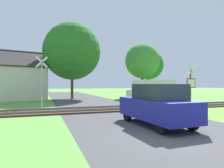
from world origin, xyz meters
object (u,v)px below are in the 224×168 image
Objects in this scene: stop_sign_near at (191,85)px; mail_truck at (152,90)px; crossing_sign_far at (42,78)px; tree_right at (142,61)px; tree_far at (149,65)px; parked_car at (157,105)px; tree_center at (72,51)px; house at (10,82)px.

mail_truck is at bearing -95.21° from stop_sign_near.
tree_right reaches higher than crossing_sign_far.
crossing_sign_far is at bearing -142.77° from tree_far.
stop_sign_near reaches higher than parked_car.
crossing_sign_far is 0.42× the size of tree_center.
tree_center reaches higher than tree_right.
stop_sign_near is 19.91m from house.
parked_car is (8.18, -18.41, -1.15)m from house.
house is at bearing 83.96° from mail_truck.
crossing_sign_far is 10.12m from tree_center.
crossing_sign_far is at bearing -111.37° from tree_center.
parked_car is at bearing 41.37° from stop_sign_near.
house is 1.22× the size of tree_far.
tree_center is at bearing 71.13° from mail_truck.
tree_far reaches higher than parked_car.
tree_right is 0.80× the size of tree_center.
tree_center is at bearing -61.32° from stop_sign_near.
tree_center is (-9.62, -0.11, 0.80)m from tree_right.
stop_sign_near is at bearing 31.42° from parked_car.
house is 2.15× the size of parked_car.
tree_far is at bearing 14.52° from tree_center.
tree_right reaches higher than house.
house reaches higher than parked_car.
tree_right is at bearing -19.39° from house.
stop_sign_near is 15.24m from tree_right.
crossing_sign_far is 20.03m from tree_far.
mail_truck is (7.27, -6.39, -4.56)m from tree_center.
tree_far is at bearing -104.02° from stop_sign_near.
tree_center is (-5.52, 14.20, 4.06)m from stop_sign_near.
tree_far is at bearing -5.53° from mail_truck.
mail_truck is (14.22, -7.71, -0.81)m from house.
stop_sign_near is 0.58× the size of mail_truck.
tree_far is (19.31, 1.88, 2.79)m from house.
mail_truck is (-2.35, -6.49, -3.76)m from tree_right.
house is at bearing -43.79° from stop_sign_near.
stop_sign_near reaches higher than mail_truck.
house is 20.18m from parked_car.
tree_center is at bearing -165.48° from tree_far.
tree_right is at bearing -131.49° from tree_far.
tree_center reaches higher than mail_truck.
crossing_sign_far is 10.72m from house.
tree_center is at bearing -25.96° from house.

